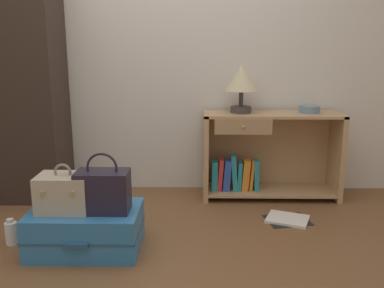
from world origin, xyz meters
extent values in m
plane|color=brown|center=(0.00, 0.00, 0.00)|extent=(9.00, 9.00, 0.00)
cube|color=silver|center=(0.00, 1.50, 1.30)|extent=(6.40, 0.10, 2.60)
cube|color=#33261E|center=(-1.30, 1.20, 0.94)|extent=(0.95, 0.45, 1.89)
cube|color=tan|center=(0.34, 1.24, 0.35)|extent=(0.04, 0.37, 0.71)
cube|color=tan|center=(1.41, 1.24, 0.35)|extent=(0.04, 0.37, 0.71)
cube|color=tan|center=(0.88, 1.24, 0.70)|extent=(1.12, 0.37, 0.02)
cube|color=tan|center=(0.88, 1.24, 0.06)|extent=(1.04, 0.37, 0.02)
cube|color=tan|center=(0.88, 1.41, 0.35)|extent=(1.04, 0.01, 0.69)
cube|color=#A68259|center=(0.63, 1.07, 0.63)|extent=(0.45, 0.02, 0.12)
sphere|color=#9E844C|center=(0.63, 1.05, 0.63)|extent=(0.02, 0.02, 0.02)
cube|color=teal|center=(0.41, 1.21, 0.19)|extent=(0.05, 0.12, 0.25)
cube|color=red|center=(0.46, 1.21, 0.20)|extent=(0.05, 0.12, 0.27)
cube|color=#2D51B2|center=(0.52, 1.21, 0.19)|extent=(0.07, 0.11, 0.26)
cube|color=teal|center=(0.57, 1.21, 0.21)|extent=(0.06, 0.11, 0.30)
cube|color=teal|center=(0.62, 1.21, 0.18)|extent=(0.04, 0.10, 0.24)
cube|color=orange|center=(0.67, 1.21, 0.19)|extent=(0.07, 0.11, 0.26)
cube|color=orange|center=(0.72, 1.21, 0.19)|extent=(0.04, 0.09, 0.26)
cube|color=teal|center=(0.76, 1.21, 0.19)|extent=(0.04, 0.11, 0.26)
cylinder|color=#3D3838|center=(0.62, 1.25, 0.73)|extent=(0.17, 0.17, 0.05)
cylinder|color=#3D3838|center=(0.62, 1.25, 0.82)|extent=(0.04, 0.04, 0.13)
cone|color=beige|center=(0.62, 1.25, 0.99)|extent=(0.27, 0.27, 0.21)
cylinder|color=slate|center=(1.18, 1.27, 0.74)|extent=(0.17, 0.17, 0.06)
cube|color=teal|center=(-0.41, 0.26, 0.13)|extent=(0.66, 0.43, 0.26)
cube|color=#285071|center=(-0.41, 0.26, 0.13)|extent=(0.67, 0.44, 0.01)
cube|color=#285071|center=(-0.41, 0.03, 0.13)|extent=(0.14, 0.02, 0.03)
cube|color=#B7A88E|center=(-0.53, 0.24, 0.37)|extent=(0.31, 0.22, 0.22)
torus|color=gray|center=(-0.53, 0.24, 0.50)|extent=(0.11, 0.02, 0.11)
cube|color=tan|center=(-0.61, 0.12, 0.41)|extent=(0.02, 0.01, 0.02)
cube|color=tan|center=(-0.44, 0.12, 0.41)|extent=(0.02, 0.01, 0.02)
cube|color=#231E2D|center=(-0.29, 0.24, 0.39)|extent=(0.31, 0.19, 0.25)
torus|color=#231E2D|center=(-0.29, 0.24, 0.53)|extent=(0.19, 0.01, 0.19)
cylinder|color=white|center=(-0.91, 0.32, 0.07)|extent=(0.07, 0.07, 0.15)
cylinder|color=silver|center=(-0.91, 0.32, 0.16)|extent=(0.04, 0.04, 0.02)
cube|color=white|center=(0.93, 0.72, 0.01)|extent=(0.35, 0.32, 0.02)
cube|color=black|center=(0.93, 0.72, 0.00)|extent=(0.35, 0.30, 0.01)
camera|label=1|loc=(0.28, -2.14, 1.23)|focal=39.33mm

